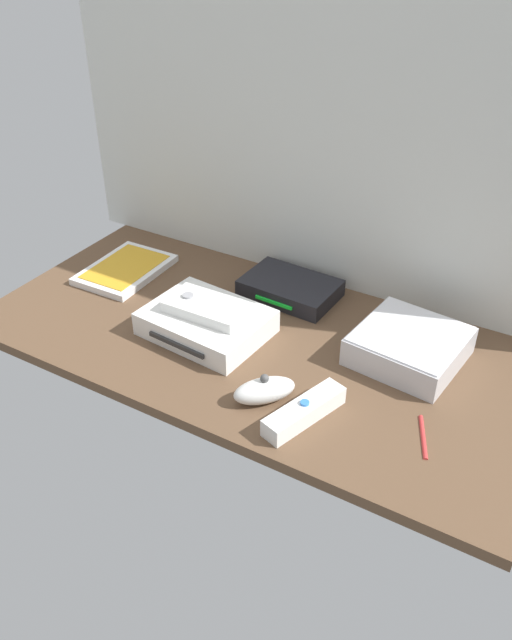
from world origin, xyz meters
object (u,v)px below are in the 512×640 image
object	(u,v)px
mini_computer	(409,346)
stylus_pen	(423,436)
remote_classic_pad	(207,307)
game_case	(125,269)
remote_nunchuk	(264,390)
remote_wand	(304,411)
game_console	(206,323)
network_router	(290,288)

from	to	relation	value
mini_computer	stylus_pen	distance (cm)	19.31
mini_computer	stylus_pen	bearing A→B (deg)	-63.55
mini_computer	remote_classic_pad	xyz separation A→B (cm)	(-33.73, -10.90, 2.77)
remote_classic_pad	game_case	bearing A→B (deg)	160.31
remote_nunchuk	remote_wand	bearing A→B (deg)	36.55
mini_computer	remote_wand	bearing A→B (deg)	-110.51
game_console	remote_nunchuk	world-z (taller)	remote_nunchuk
network_router	remote_nunchuk	bearing A→B (deg)	-66.91
stylus_pen	remote_classic_pad	bearing A→B (deg)	171.57
game_console	remote_nunchuk	distance (cm)	21.08
game_console	stylus_pen	bearing A→B (deg)	-3.46
mini_computer	stylus_pen	world-z (taller)	mini_computer
game_case	remote_wand	distance (cm)	56.17
network_router	remote_wand	distance (cm)	35.30
mini_computer	game_case	distance (cm)	60.65
remote_wand	remote_classic_pad	bearing A→B (deg)	172.97
remote_wand	remote_nunchuk	bearing A→B (deg)	-167.40
remote_nunchuk	mini_computer	bearing A→B (deg)	95.72
game_console	game_case	xyz separation A→B (cm)	(-26.72, 9.41, -1.44)
network_router	stylus_pen	world-z (taller)	network_router
remote_nunchuk	remote_classic_pad	size ratio (longest dim) A/B	0.72
game_console	mini_computer	distance (cm)	35.65
mini_computer	remote_nunchuk	distance (cm)	26.92
remote_nunchuk	stylus_pen	distance (cm)	24.77
remote_classic_pad	remote_nunchuk	bearing A→B (deg)	-32.09
mini_computer	remote_classic_pad	bearing A→B (deg)	-162.09
remote_wand	remote_classic_pad	world-z (taller)	remote_classic_pad
network_router	stylus_pen	distance (cm)	43.22
remote_nunchuk	stylus_pen	xyz separation A→B (cm)	(24.27, 4.68, -1.69)
game_case	network_router	distance (cm)	35.07
network_router	stylus_pen	size ratio (longest dim) A/B	2.06
game_console	network_router	bearing A→B (deg)	74.05
remote_classic_pad	stylus_pen	bearing A→B (deg)	-9.24
stylus_pen	remote_nunchuk	bearing A→B (deg)	-169.09
remote_wand	stylus_pen	distance (cm)	17.80
remote_wand	remote_nunchuk	xyz separation A→B (cm)	(-7.32, 0.63, 0.53)
network_router	remote_classic_pad	xyz separation A→B (cm)	(-6.91, -18.55, 3.71)
remote_wand	remote_classic_pad	xyz separation A→B (cm)	(-25.32, 11.57, 3.90)
stylus_pen	remote_wand	bearing A→B (deg)	-162.62
remote_classic_pad	stylus_pen	xyz separation A→B (cm)	(42.27, -6.26, -5.06)
remote_nunchuk	game_console	bearing A→B (deg)	-169.10
game_console	remote_wand	distance (cm)	27.89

